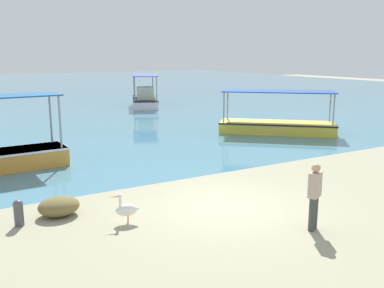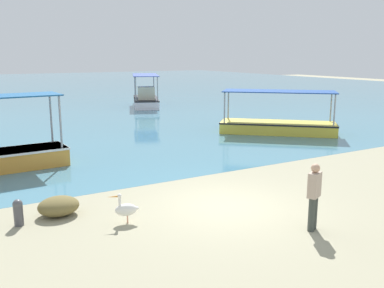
{
  "view_description": "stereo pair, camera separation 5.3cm",
  "coord_description": "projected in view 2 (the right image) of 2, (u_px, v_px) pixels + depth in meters",
  "views": [
    {
      "loc": [
        -6.67,
        -9.55,
        4.26
      ],
      "look_at": [
        0.41,
        2.65,
        1.3
      ],
      "focal_mm": 40.0,
      "sensor_mm": 36.0,
      "label": 1
    },
    {
      "loc": [
        -6.62,
        -9.58,
        4.26
      ],
      "look_at": [
        0.41,
        2.65,
        1.3
      ],
      "focal_mm": 40.0,
      "sensor_mm": 36.0,
      "label": 2
    }
  ],
  "objects": [
    {
      "name": "ground",
      "position": [
        226.0,
        206.0,
        12.24
      ],
      "size": [
        120.0,
        120.0,
        0.0
      ],
      "primitive_type": "plane",
      "color": "#9B9678"
    },
    {
      "name": "harbor_water",
      "position": [
        7.0,
        89.0,
        52.95
      ],
      "size": [
        110.0,
        90.0,
        0.0
      ],
      "primitive_type": "cube",
      "color": "teal",
      "rests_on": "ground"
    },
    {
      "name": "fishing_boat_near_left",
      "position": [
        278.0,
        124.0,
        23.54
      ],
      "size": [
        5.97,
        5.62,
        2.32
      ],
      "color": "gold",
      "rests_on": "harbor_water"
    },
    {
      "name": "fishing_boat_outer",
      "position": [
        146.0,
        99.0,
        35.61
      ],
      "size": [
        3.9,
        5.97,
        2.61
      ],
      "color": "white",
      "rests_on": "harbor_water"
    },
    {
      "name": "pelican",
      "position": [
        126.0,
        209.0,
        10.96
      ],
      "size": [
        0.79,
        0.42,
        0.8
      ],
      "color": "#E0997A",
      "rests_on": "ground"
    },
    {
      "name": "mooring_bollard",
      "position": [
        18.0,
        212.0,
        10.8
      ],
      "size": [
        0.25,
        0.25,
        0.69
      ],
      "color": "#47474C",
      "rests_on": "ground"
    },
    {
      "name": "fisherman_standing",
      "position": [
        314.0,
        195.0,
        10.43
      ],
      "size": [
        0.46,
        0.37,
        1.69
      ],
      "color": "#3A413C",
      "rests_on": "ground"
    },
    {
      "name": "net_pile",
      "position": [
        59.0,
        206.0,
        11.51
      ],
      "size": [
        1.1,
        0.93,
        0.52
      ],
      "primitive_type": "ellipsoid",
      "color": "brown",
      "rests_on": "ground"
    }
  ]
}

